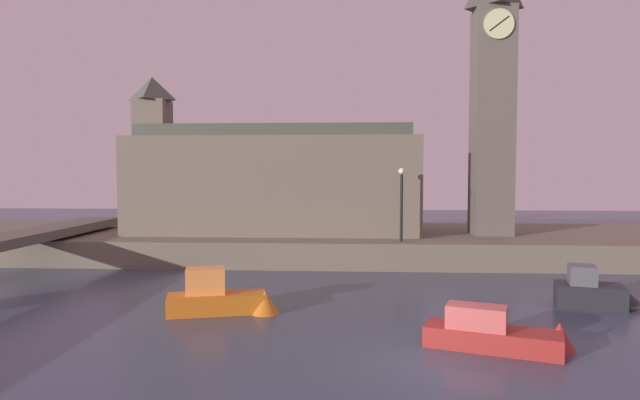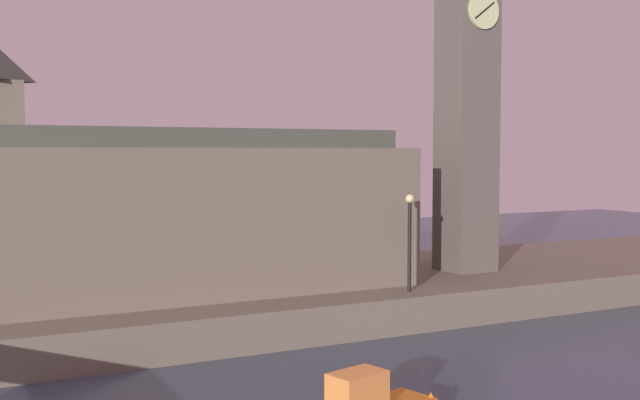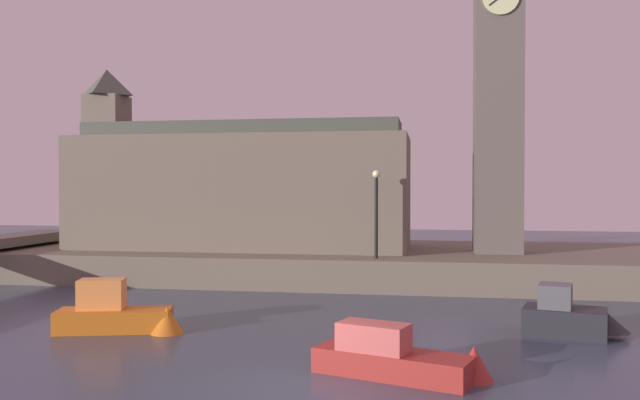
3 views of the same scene
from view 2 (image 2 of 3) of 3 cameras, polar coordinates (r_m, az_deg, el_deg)
far_embankment at (r=36.97m, az=1.39°, el=-6.74°), size 70.00×12.00×1.50m
clock_tower at (r=39.17m, az=10.63°, el=8.05°), size 2.53×2.57×17.32m
parliament_hall at (r=33.18m, az=-9.49°, el=-0.84°), size 18.06×6.53×9.94m
streetlamp at (r=32.81m, az=6.53°, el=-2.28°), size 0.36×0.36×4.08m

